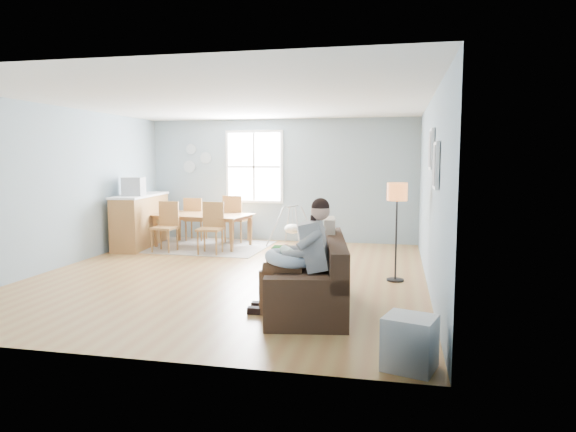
% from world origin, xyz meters
% --- Properties ---
extents(room, '(8.40, 9.40, 3.90)m').
position_xyz_m(room, '(0.00, 0.00, 2.42)').
color(room, '#A46C3A').
extents(window, '(1.32, 0.08, 1.62)m').
position_xyz_m(window, '(-0.60, 3.46, 1.65)').
color(window, white).
rests_on(window, room).
extents(pictures, '(0.05, 1.34, 0.74)m').
position_xyz_m(pictures, '(2.97, -1.05, 1.85)').
color(pictures, white).
rests_on(pictures, room).
extents(wall_plates, '(0.67, 0.02, 0.66)m').
position_xyz_m(wall_plates, '(-2.00, 3.47, 1.83)').
color(wall_plates, '#8FA0AC').
rests_on(wall_plates, room).
extents(sofa, '(1.22, 2.22, 0.85)m').
position_xyz_m(sofa, '(1.54, -1.48, 0.30)').
color(sofa, black).
rests_on(sofa, room).
extents(green_throw, '(1.01, 0.86, 0.04)m').
position_xyz_m(green_throw, '(1.34, -0.80, 0.54)').
color(green_throw, '#145817').
rests_on(green_throw, sofa).
extents(beige_pillow, '(0.22, 0.54, 0.52)m').
position_xyz_m(beige_pillow, '(1.67, -0.90, 0.78)').
color(beige_pillow, tan).
rests_on(beige_pillow, sofa).
extents(father, '(0.98, 0.46, 1.38)m').
position_xyz_m(father, '(1.45, -1.79, 0.73)').
color(father, gray).
rests_on(father, sofa).
extents(nursing_pillow, '(0.62, 0.61, 0.22)m').
position_xyz_m(nursing_pillow, '(1.30, -1.82, 0.66)').
color(nursing_pillow, silver).
rests_on(nursing_pillow, father).
extents(infant, '(0.24, 0.36, 0.13)m').
position_xyz_m(infant, '(1.28, -1.79, 0.74)').
color(infant, silver).
rests_on(infant, nursing_pillow).
extents(toddler, '(0.55, 0.31, 0.83)m').
position_xyz_m(toddler, '(1.43, -1.29, 0.72)').
color(toddler, silver).
rests_on(toddler, sofa).
extents(floor_lamp, '(0.30, 0.30, 1.47)m').
position_xyz_m(floor_lamp, '(2.54, 0.10, 1.22)').
color(floor_lamp, black).
rests_on(floor_lamp, room).
extents(storage_cube, '(0.52, 0.48, 0.47)m').
position_xyz_m(storage_cube, '(2.67, -3.20, 0.24)').
color(storage_cube, white).
rests_on(storage_cube, room).
extents(rug, '(2.75, 2.13, 0.01)m').
position_xyz_m(rug, '(-1.41, 2.35, 0.01)').
color(rug, gray).
rests_on(rug, room).
extents(dining_table, '(2.07, 1.34, 0.68)m').
position_xyz_m(dining_table, '(-1.41, 2.35, 0.34)').
color(dining_table, brown).
rests_on(dining_table, rug).
extents(chair_sw, '(0.47, 0.47, 0.99)m').
position_xyz_m(chair_sw, '(-1.92, 1.71, 0.57)').
color(chair_sw, brown).
rests_on(chair_sw, rug).
extents(chair_se, '(0.46, 0.46, 1.00)m').
position_xyz_m(chair_se, '(-0.96, 1.68, 0.57)').
color(chair_se, brown).
rests_on(chair_se, rug).
extents(chair_nw, '(0.45, 0.45, 0.97)m').
position_xyz_m(chair_nw, '(-1.86, 3.03, 0.55)').
color(chair_nw, brown).
rests_on(chair_nw, rug).
extents(chair_ne, '(0.53, 0.53, 1.04)m').
position_xyz_m(chair_ne, '(-0.92, 2.99, 0.60)').
color(chair_ne, brown).
rests_on(chair_ne, rug).
extents(counter, '(0.78, 2.00, 1.09)m').
position_xyz_m(counter, '(-2.70, 2.14, 0.55)').
color(counter, brown).
rests_on(counter, room).
extents(monitor, '(0.45, 0.43, 0.37)m').
position_xyz_m(monitor, '(-2.64, 1.78, 1.28)').
color(monitor, '#A3A3A8').
rests_on(monitor, counter).
extents(baby_swing, '(1.03, 1.04, 0.84)m').
position_xyz_m(baby_swing, '(0.40, 2.86, 0.38)').
color(baby_swing, '#A3A3A8').
rests_on(baby_swing, room).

